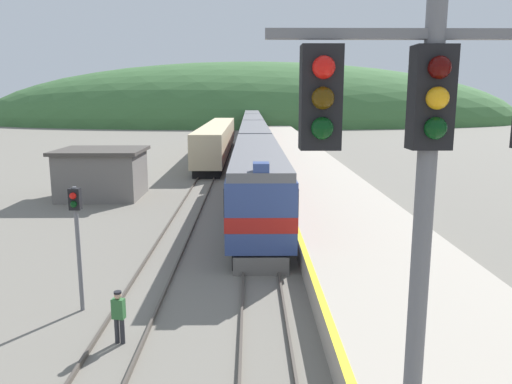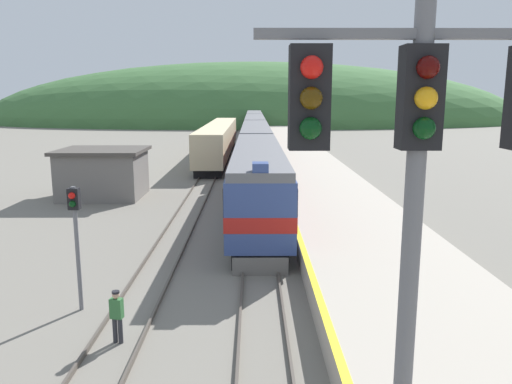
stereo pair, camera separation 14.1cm
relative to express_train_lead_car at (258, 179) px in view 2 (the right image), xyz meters
The scene contains 13 objects.
track_main 44.58m from the express_train_lead_car, 90.00° to the left, with size 1.52×180.00×0.16m.
track_siding 44.79m from the express_train_lead_car, 95.52° to the left, with size 1.52×180.00×0.16m.
platform 25.08m from the express_train_lead_car, 78.65° to the left, with size 6.53×140.00×0.96m.
distant_hills 110.80m from the express_train_lead_car, 90.00° to the left, with size 147.58×66.41×32.66m.
station_shed 12.63m from the express_train_lead_car, 150.84° to the left, with size 5.99×5.31×3.48m.
express_train_lead_car is the anchor object (origin of this frame).
carriage_second 22.64m from the express_train_lead_car, 90.00° to the left, with size 2.96×22.42×4.21m.
carriage_third 45.94m from the express_train_lead_car, 90.00° to the left, with size 2.96×22.42×4.21m.
carriage_fourth 69.24m from the express_train_lead_car, 90.00° to the left, with size 2.96×22.42×4.21m.
siding_train 30.81m from the express_train_lead_car, 98.03° to the left, with size 2.90×34.14×3.91m.
signal_mast_main 24.56m from the express_train_lead_car, 86.80° to the right, with size 3.30×0.42×8.65m.
signal_post_siding 14.64m from the express_train_lead_car, 114.89° to the right, with size 0.36×0.42×4.27m.
track_worker 16.23m from the express_train_lead_car, 105.35° to the right, with size 0.40×0.29×1.61m.
Camera 2 is at (-0.30, -3.76, 7.16)m, focal length 35.00 mm.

